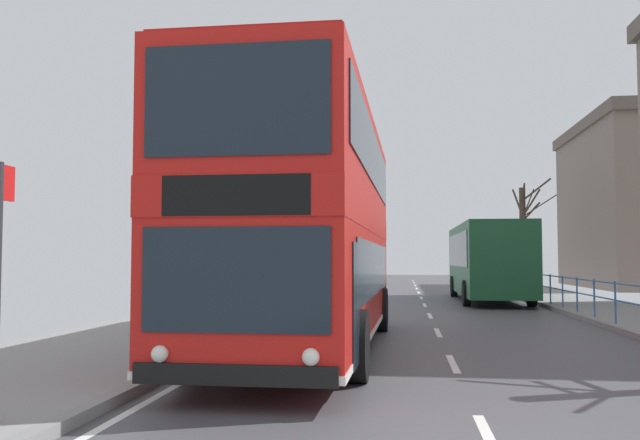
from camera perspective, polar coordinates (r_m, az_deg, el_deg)
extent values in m
cube|color=silver|center=(7.14, 14.03, -17.41)|extent=(0.12, 2.00, 0.00)
cube|color=silver|center=(11.83, 11.11, -11.74)|extent=(0.12, 2.00, 0.00)
cube|color=silver|center=(16.58, 9.89, -9.30)|extent=(0.12, 2.00, 0.00)
cube|color=silver|center=(21.36, 9.22, -7.94)|extent=(0.12, 2.00, 0.00)
cube|color=silver|center=(26.14, 8.80, -7.08)|extent=(0.12, 2.00, 0.00)
cube|color=silver|center=(30.93, 8.51, -6.49)|extent=(0.12, 2.00, 0.00)
cube|color=silver|center=(35.72, 8.30, -6.05)|extent=(0.12, 2.00, 0.00)
cube|color=silver|center=(40.52, 8.13, -5.72)|extent=(0.12, 2.00, 0.00)
cube|color=silver|center=(45.31, 8.01, -5.46)|extent=(0.12, 2.00, 0.00)
cube|color=silver|center=(50.11, 7.91, -5.25)|extent=(0.12, 2.00, 0.00)
cube|color=silver|center=(54.91, 7.82, -5.07)|extent=(0.12, 2.00, 0.00)
cube|color=red|center=(13.17, -0.88, -5.29)|extent=(2.71, 11.02, 1.89)
cube|color=red|center=(13.18, -0.87, -0.11)|extent=(2.72, 11.07, 0.49)
cube|color=red|center=(13.29, -0.87, 4.67)|extent=(2.71, 11.02, 1.72)
cube|color=#A91511|center=(13.44, -0.86, 8.48)|extent=(2.62, 10.69, 0.08)
cube|color=#19232D|center=(7.78, -7.17, -5.00)|extent=(2.20, 0.07, 1.21)
cube|color=black|center=(7.80, -7.12, 2.09)|extent=(1.75, 0.06, 0.47)
cube|color=#19232D|center=(7.99, -7.06, 10.03)|extent=(2.20, 0.07, 1.31)
cube|color=black|center=(7.88, -7.24, -12.81)|extent=(2.38, 0.12, 0.24)
cube|color=white|center=(13.23, -0.88, -9.12)|extent=(2.73, 11.07, 0.10)
cube|color=#19232D|center=(13.30, 4.70, -4.12)|extent=(0.18, 8.56, 0.98)
cube|color=#19232D|center=(13.17, 4.59, 5.13)|extent=(0.21, 9.88, 1.03)
cube|color=#19232D|center=(13.68, -5.94, -4.09)|extent=(0.18, 8.56, 0.98)
cube|color=#19232D|center=(13.55, -6.16, 4.90)|extent=(0.21, 9.88, 1.03)
sphere|color=white|center=(7.65, -0.78, -11.45)|extent=(0.20, 0.20, 0.20)
sphere|color=white|center=(8.11, -13.33, -10.90)|extent=(0.20, 0.20, 0.20)
cube|color=#19232D|center=(8.92, 3.06, -7.10)|extent=(0.04, 0.90, 1.62)
cylinder|color=black|center=(9.83, 3.14, -10.50)|extent=(0.32, 1.05, 1.04)
cylinder|color=black|center=(10.32, -10.48, -10.11)|extent=(0.32, 1.05, 1.04)
cylinder|color=black|center=(16.66, 5.17, -7.52)|extent=(0.32, 1.05, 1.04)
cylinder|color=black|center=(16.95, -3.03, -7.46)|extent=(0.32, 1.05, 1.04)
cube|color=#19512D|center=(29.14, 13.90, -3.23)|extent=(2.45, 10.07, 2.82)
cube|color=#19232D|center=(29.02, 11.47, -2.49)|extent=(0.03, 8.56, 1.35)
cube|color=#19232D|center=(29.31, 16.29, -2.43)|extent=(0.03, 8.56, 1.35)
cube|color=#19232D|center=(34.16, 12.88, -2.77)|extent=(2.10, 0.03, 1.69)
cylinder|color=black|center=(32.07, 11.19, -5.49)|extent=(0.28, 0.96, 0.96)
cylinder|color=black|center=(32.33, 15.35, -5.42)|extent=(0.28, 0.96, 0.96)
cylinder|color=black|center=(25.83, 12.21, -6.03)|extent=(0.28, 0.96, 0.96)
cylinder|color=black|center=(26.14, 17.36, -5.92)|extent=(0.28, 0.96, 0.96)
cylinder|color=#386BA8|center=(18.57, 23.59, -6.36)|extent=(0.05, 0.05, 1.06)
cylinder|color=#386BA8|center=(20.37, 22.07, -6.10)|extent=(0.05, 0.05, 1.06)
cylinder|color=#386BA8|center=(22.18, 20.80, -5.87)|extent=(0.05, 0.05, 1.06)
cylinder|color=#386BA8|center=(24.00, 19.73, -5.68)|extent=(0.05, 0.05, 1.06)
cylinder|color=#386BA8|center=(25.83, 18.80, -5.51)|extent=(0.05, 0.05, 1.06)
cylinder|color=#386BA8|center=(27.67, 18.00, -5.37)|extent=(0.05, 0.05, 1.06)
cylinder|color=#386BA8|center=(29.51, 17.30, -5.24)|extent=(0.05, 0.05, 1.06)
cylinder|color=#386BA8|center=(31.35, 16.69, -5.12)|extent=(0.05, 0.05, 1.06)
cylinder|color=#386BA8|center=(33.20, 16.14, -5.02)|extent=(0.05, 0.05, 1.06)
cylinder|color=#386BA8|center=(17.65, 24.42, -4.97)|extent=(0.04, 31.85, 0.04)
cylinder|color=#386BA8|center=(17.67, 24.46, -6.34)|extent=(0.04, 31.85, 0.04)
cube|color=red|center=(7.53, -25.27, 2.91)|extent=(0.04, 0.44, 0.36)
cylinder|color=#423328|center=(41.28, 16.69, -1.37)|extent=(0.36, 0.36, 5.77)
cylinder|color=#423328|center=(40.95, 17.33, 1.34)|extent=(0.94, 1.16, 1.57)
cylinder|color=#423328|center=(41.28, 17.34, 0.67)|extent=(1.05, 0.43, 1.13)
cylinder|color=#423328|center=(41.04, 17.10, 1.32)|extent=(0.61, 0.87, 1.67)
cylinder|color=#423328|center=(41.94, 16.28, 1.41)|extent=(0.48, 1.30, 1.73)
cylinder|color=#423328|center=(41.59, 17.74, 2.45)|extent=(1.70, 0.14, 1.37)
cylinder|color=#423328|center=(40.72, 16.73, 2.20)|extent=(0.22, 1.49, 1.00)
cylinder|color=#423328|center=(41.07, 17.96, 1.13)|extent=(1.80, 1.00, 1.23)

